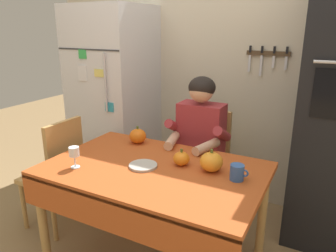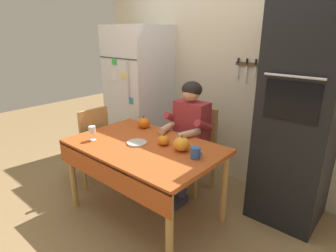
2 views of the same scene
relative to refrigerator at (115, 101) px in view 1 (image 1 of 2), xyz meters
The scene contains 12 objects.
back_wall_assembly 1.15m from the refrigerator, 21.31° to the left, with size 3.70×0.13×2.60m.
refrigerator is the anchor object (origin of this frame).
dining_table 1.32m from the refrigerator, 42.91° to the right, with size 1.40×0.90×0.74m.
chair_behind_person 1.09m from the refrigerator, ahead, with size 0.40×0.40×0.93m.
seated_person 1.06m from the refrigerator, 15.45° to the right, with size 0.47×0.55×1.25m.
chair_left_side 0.93m from the refrigerator, 86.66° to the right, with size 0.40×0.40×0.93m.
coffee_mug 1.68m from the refrigerator, 28.16° to the right, with size 0.11×0.08×0.10m.
wine_glass 1.22m from the refrigerator, 65.31° to the right, with size 0.07×0.07×0.14m.
pumpkin_large 0.82m from the refrigerator, 40.98° to the right, with size 0.13×0.13×0.14m.
pumpkin_medium 1.50m from the refrigerator, 29.87° to the right, with size 0.15×0.15×0.14m.
pumpkin_small 1.33m from the refrigerator, 34.47° to the right, with size 0.11×0.11×0.11m.
serving_tray 1.27m from the refrigerator, 45.17° to the right, with size 0.18×0.18×0.02m, color #B7B2A8.
Camera 1 is at (0.96, -1.53, 1.61)m, focal length 34.06 mm.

